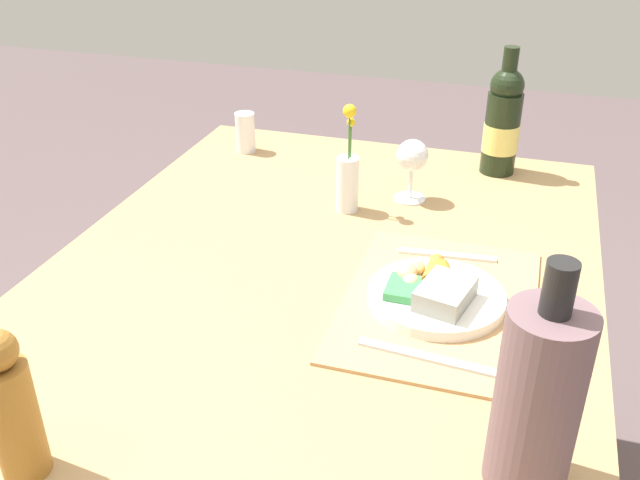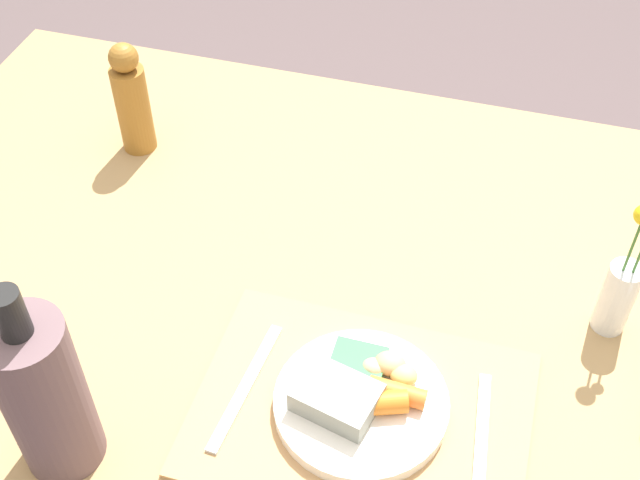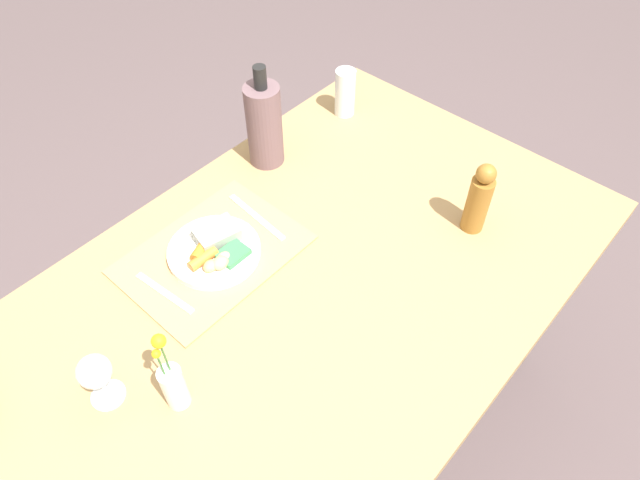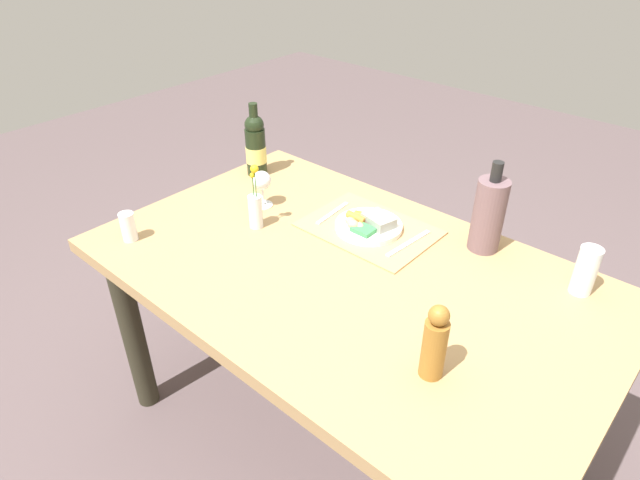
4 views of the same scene
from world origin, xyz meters
name	(u,v)px [view 4 (image 4 of 4)]	position (x,y,z in m)	size (l,w,h in m)	color
ground_plane	(341,434)	(0.00, 0.00, 0.00)	(8.00, 8.00, 0.00)	#58494A
dining_table	(346,296)	(0.00, 0.00, 0.66)	(1.55, 0.96, 0.76)	#A78253
placemat	(369,229)	(0.09, -0.22, 0.77)	(0.42, 0.30, 0.01)	tan
dinner_plate	(369,225)	(0.08, -0.21, 0.79)	(0.22, 0.22, 0.05)	white
fork	(409,243)	(-0.07, -0.22, 0.77)	(0.02, 0.21, 0.01)	silver
knife	(333,213)	(0.24, -0.21, 0.77)	(0.01, 0.18, 0.01)	silver
cooler_bottle	(489,214)	(-0.25, -0.37, 0.89)	(0.10, 0.10, 0.29)	#695055
pepper_mill	(435,343)	(-0.41, 0.20, 0.86)	(0.06, 0.06, 0.20)	#996627
salt_shaker	(128,227)	(0.62, 0.34, 0.81)	(0.05, 0.05, 0.10)	white
wine_glass	(262,182)	(0.47, -0.10, 0.86)	(0.07, 0.07, 0.13)	white
wine_bottle	(256,145)	(0.67, -0.26, 0.88)	(0.08, 0.08, 0.29)	black
flower_vase	(255,208)	(0.38, 0.02, 0.84)	(0.05, 0.05, 0.23)	silver
water_tumbler	(585,273)	(-0.56, -0.35, 0.83)	(0.06, 0.06, 0.14)	silver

